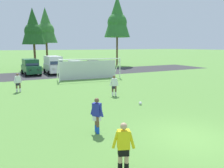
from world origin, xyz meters
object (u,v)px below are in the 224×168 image
player_midfield_center (97,115)px  parked_car_slot_center_left (76,66)px  parked_car_slot_left (53,64)px  parked_car_slot_center (95,66)px  referee (123,148)px  parked_car_slot_far_left (31,67)px  soccer_goal (89,69)px  soccer_ball (140,103)px  player_striker_near (114,86)px  player_defender_far (18,83)px

player_midfield_center → parked_car_slot_center_left: size_ratio=0.38×
parked_car_slot_left → parked_car_slot_center: (6.20, -0.41, -0.47)m
referee → parked_car_slot_far_left: size_ratio=0.35×
soccer_goal → soccer_ball: bearing=-94.8°
soccer_goal → player_midfield_center: 16.18m
referee → player_striker_near: same height
soccer_ball → referee: size_ratio=0.13×
player_defender_far → parked_car_slot_left: 12.43m
soccer_ball → parked_car_slot_center: (4.53, 19.03, 0.77)m
soccer_goal → player_striker_near: size_ratio=4.60×
referee → player_midfield_center: (0.50, 3.28, 0.00)m
referee → player_defender_far: 14.70m
soccer_goal → player_midfield_center: bearing=-109.9°
referee → parked_car_slot_far_left: 26.00m
parked_car_slot_far_left → parked_car_slot_center: parked_car_slot_far_left is taller
player_midfield_center → parked_car_slot_left: 22.63m
soccer_ball → player_defender_far: (-7.08, 8.25, 0.71)m
soccer_goal → parked_car_slot_left: size_ratio=1.56×
referee → soccer_ball: bearing=51.6°
player_striker_near → player_midfield_center: size_ratio=1.00×
player_defender_far → parked_car_slot_far_left: bearing=78.3°
referee → parked_car_slot_center: 27.05m
player_midfield_center → player_defender_far: same height
soccer_goal → referee: size_ratio=4.60×
soccer_ball → parked_car_slot_left: 19.55m
parked_car_slot_left → parked_car_slot_center: bearing=-3.7°
parked_car_slot_far_left → player_midfield_center: bearing=-89.4°
player_midfield_center → player_defender_far: bearing=103.0°
player_defender_far → parked_car_slot_center_left: (8.86, 11.61, 0.05)m
player_striker_near → parked_car_slot_far_left: parked_car_slot_far_left is taller
player_midfield_center → parked_car_slot_center_left: parked_car_slot_center_left is taller
player_defender_far → parked_car_slot_left: size_ratio=0.34×
referee → parked_car_slot_center: size_ratio=0.38×
parked_car_slot_far_left → parked_car_slot_left: 3.06m
referee → parked_car_slot_center_left: parked_car_slot_center_left is taller
player_midfield_center → player_striker_near: bearing=56.3°
soccer_goal → referee: bearing=-108.0°
soccer_ball → player_midfield_center: (-4.48, -3.01, 0.71)m
soccer_ball → player_striker_near: size_ratio=0.13×
soccer_ball → parked_car_slot_far_left: parked_car_slot_far_left is taller
player_midfield_center → player_defender_far: size_ratio=1.00×
soccer_ball → player_midfield_center: 5.45m
soccer_goal → parked_car_slot_center_left: bearing=84.4°
soccer_ball → player_defender_far: size_ratio=0.13×
player_striker_near → parked_car_slot_left: (-1.34, 16.23, 0.52)m
referee → player_striker_near: 10.57m
parked_car_slot_far_left → parked_car_slot_center: (9.24, -0.67, -0.24)m
parked_car_slot_center → referee: bearing=-110.6°
soccer_goal → parked_car_slot_far_left: soccer_goal is taller
player_defender_far → parked_car_slot_far_left: (2.38, 11.45, 0.29)m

